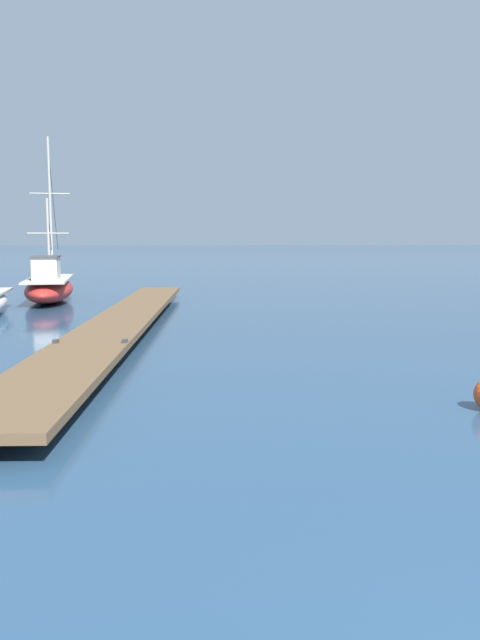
# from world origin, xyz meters

# --- Properties ---
(floating_dock) EXTENTS (2.69, 23.44, 0.53)m
(floating_dock) POSITION_xyz_m (-5.18, 17.76, 0.36)
(floating_dock) COLOR brown
(floating_dock) RESTS_ON ground
(fishing_boat_2) EXTENTS (2.87, 8.63, 7.45)m
(fishing_boat_2) POSITION_xyz_m (-9.53, 27.13, 0.70)
(fishing_boat_2) COLOR #AD2823
(fishing_boat_2) RESTS_ON ground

